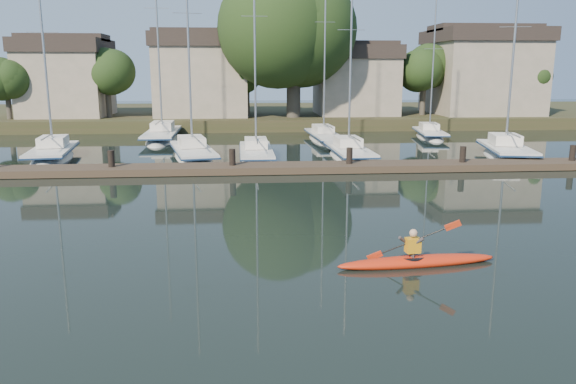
{
  "coord_description": "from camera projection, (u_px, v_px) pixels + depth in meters",
  "views": [
    {
      "loc": [
        -2.44,
        -14.19,
        5.16
      ],
      "look_at": [
        -1.0,
        3.73,
        1.2
      ],
      "focal_mm": 35.0,
      "sensor_mm": 36.0,
      "label": 1
    }
  ],
  "objects": [
    {
      "name": "sailboat_6",
      "position": [
        324.0,
        143.0,
        41.09
      ],
      "size": [
        2.31,
        9.09,
        14.34
      ],
      "rotation": [
        0.0,
        0.0,
        0.05
      ],
      "color": "silver",
      "rests_on": "ground"
    },
    {
      "name": "sailboat_4",
      "position": [
        505.0,
        161.0,
        33.5
      ],
      "size": [
        3.84,
        8.03,
        13.12
      ],
      "rotation": [
        0.0,
        0.0,
        -0.21
      ],
      "color": "silver",
      "rests_on": "ground"
    },
    {
      "name": "sailboat_5",
      "position": [
        162.0,
        143.0,
        41.56
      ],
      "size": [
        2.47,
        9.77,
        16.1
      ],
      "rotation": [
        0.0,
        0.0,
        0.02
      ],
      "color": "silver",
      "rests_on": "ground"
    },
    {
      "name": "sailboat_1",
      "position": [
        193.0,
        161.0,
        33.09
      ],
      "size": [
        3.86,
        8.93,
        14.19
      ],
      "rotation": [
        0.0,
        0.0,
        0.2
      ],
      "color": "silver",
      "rests_on": "ground"
    },
    {
      "name": "kayak",
      "position": [
        416.0,
        259.0,
        15.01
      ],
      "size": [
        4.47,
        1.03,
        1.42
      ],
      "rotation": [
        0.0,
        0.0,
        0.1
      ],
      "color": "red",
      "rests_on": "ground"
    },
    {
      "name": "sailboat_2",
      "position": [
        256.0,
        161.0,
        33.04
      ],
      "size": [
        2.0,
        8.37,
        13.83
      ],
      "rotation": [
        0.0,
        0.0,
        0.01
      ],
      "color": "silver",
      "rests_on": "ground"
    },
    {
      "name": "ground",
      "position": [
        336.0,
        264.0,
        15.12
      ],
      "size": [
        160.0,
        160.0,
        0.0
      ],
      "primitive_type": "plane",
      "color": "black",
      "rests_on": "ground"
    },
    {
      "name": "sailboat_0",
      "position": [
        53.0,
        162.0,
        32.89
      ],
      "size": [
        3.26,
        8.13,
        12.54
      ],
      "rotation": [
        0.0,
        0.0,
        0.14
      ],
      "color": "silver",
      "rests_on": "ground"
    },
    {
      "name": "sailboat_7",
      "position": [
        429.0,
        140.0,
        43.05
      ],
      "size": [
        2.85,
        7.31,
        11.48
      ],
      "rotation": [
        0.0,
        0.0,
        -0.14
      ],
      "color": "silver",
      "rests_on": "ground"
    },
    {
      "name": "dock",
      "position": [
        291.0,
        168.0,
        28.7
      ],
      "size": [
        34.0,
        2.0,
        1.8
      ],
      "color": "#3F3424",
      "rests_on": "ground"
    },
    {
      "name": "shore",
      "position": [
        285.0,
        89.0,
        53.77
      ],
      "size": [
        90.0,
        25.25,
        12.75
      ],
      "color": "#2B3219",
      "rests_on": "ground"
    },
    {
      "name": "sailboat_3",
      "position": [
        349.0,
        161.0,
        33.24
      ],
      "size": [
        2.25,
        7.93,
        12.71
      ],
      "rotation": [
        0.0,
        0.0,
        0.02
      ],
      "color": "silver",
      "rests_on": "ground"
    }
  ]
}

